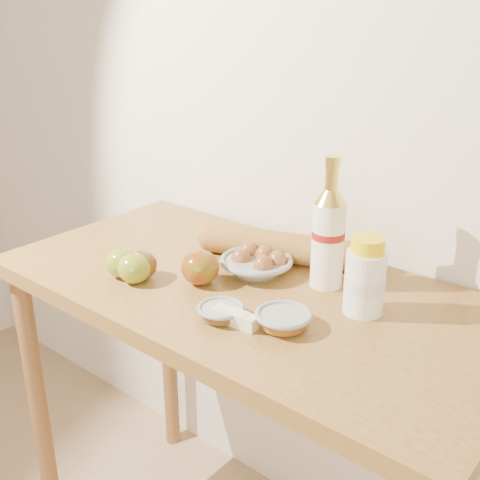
{
  "coord_description": "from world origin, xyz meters",
  "views": [
    {
      "loc": [
        0.77,
        0.23,
        1.51
      ],
      "look_at": [
        0.0,
        1.15,
        1.02
      ],
      "focal_mm": 45.0,
      "sensor_mm": 36.0,
      "label": 1
    }
  ],
  "objects_px": {
    "bourbon_bottle": "(328,235)",
    "egg_bowl": "(257,263)",
    "table": "(248,333)",
    "cream_bottle": "(365,278)",
    "baguette": "(282,247)"
  },
  "relations": [
    {
      "from": "cream_bottle",
      "to": "baguette",
      "type": "relative_size",
      "value": 0.37
    },
    {
      "from": "egg_bowl",
      "to": "table",
      "type": "bearing_deg",
      "value": -68.29
    },
    {
      "from": "table",
      "to": "egg_bowl",
      "type": "xyz_separation_m",
      "value": [
        -0.03,
        0.06,
        0.15
      ]
    },
    {
      "from": "table",
      "to": "cream_bottle",
      "type": "xyz_separation_m",
      "value": [
        0.26,
        0.06,
        0.2
      ]
    },
    {
      "from": "table",
      "to": "baguette",
      "type": "xyz_separation_m",
      "value": [
        -0.02,
        0.16,
        0.16
      ]
    },
    {
      "from": "table",
      "to": "egg_bowl",
      "type": "relative_size",
      "value": 6.87
    },
    {
      "from": "bourbon_bottle",
      "to": "baguette",
      "type": "relative_size",
      "value": 0.67
    },
    {
      "from": "baguette",
      "to": "table",
      "type": "bearing_deg",
      "value": -101.77
    },
    {
      "from": "table",
      "to": "cream_bottle",
      "type": "bearing_deg",
      "value": 12.2
    },
    {
      "from": "bourbon_bottle",
      "to": "baguette",
      "type": "height_order",
      "value": "bourbon_bottle"
    },
    {
      "from": "table",
      "to": "egg_bowl",
      "type": "distance_m",
      "value": 0.16
    },
    {
      "from": "bourbon_bottle",
      "to": "egg_bowl",
      "type": "xyz_separation_m",
      "value": [
        -0.16,
        -0.05,
        -0.1
      ]
    },
    {
      "from": "bourbon_bottle",
      "to": "egg_bowl",
      "type": "distance_m",
      "value": 0.19
    },
    {
      "from": "bourbon_bottle",
      "to": "egg_bowl",
      "type": "relative_size",
      "value": 1.71
    },
    {
      "from": "bourbon_bottle",
      "to": "baguette",
      "type": "xyz_separation_m",
      "value": [
        -0.15,
        0.04,
        -0.08
      ]
    }
  ]
}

